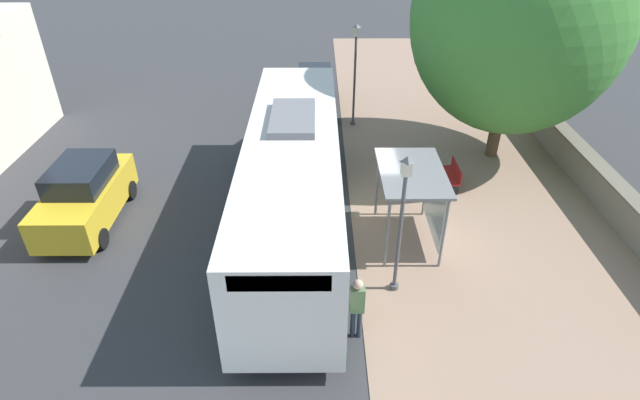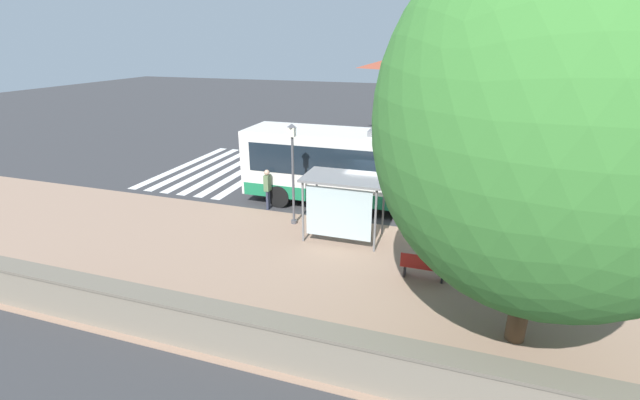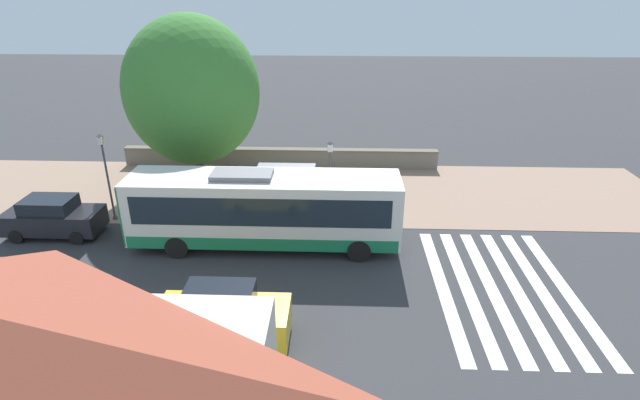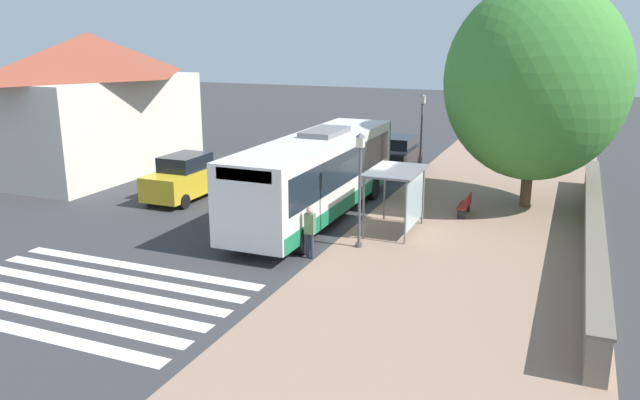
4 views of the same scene
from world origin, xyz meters
TOP-DOWN VIEW (x-y plane):
  - ground_plane at (0.00, 0.00)m, footprint 120.00×120.00m
  - sidewalk_plaza at (-4.50, 0.00)m, footprint 9.00×44.00m
  - crosswalk_stripes at (5.00, 10.26)m, footprint 9.00×5.25m
  - stone_wall at (-8.55, 0.00)m, footprint 0.60×20.00m
  - background_building at (16.20, -3.06)m, footprint 6.79×11.63m
  - bus at (1.84, 0.48)m, footprint 2.79×11.86m
  - bus_shelter at (-1.75, 1.09)m, footprint 1.87×2.94m
  - pedestrian at (0.20, 5.00)m, footprint 0.34×0.24m
  - bench at (-3.73, -2.04)m, footprint 0.40×1.43m
  - street_lamp_near at (-0.96, 3.34)m, footprint 0.28×0.28m
  - street_lamp_far at (-0.50, -7.47)m, footprint 0.28×0.28m
  - shade_tree at (-5.90, -4.48)m, footprint 7.51×7.51m
  - parked_car_behind_bus at (1.23, -9.53)m, footprint 1.95×4.33m
  - parked_car_far_lane at (8.48, 0.05)m, footprint 1.97×4.29m

SIDE VIEW (x-z plane):
  - ground_plane at x=0.00m, z-range 0.00..0.00m
  - crosswalk_stripes at x=5.00m, z-range 0.00..0.01m
  - sidewalk_plaza at x=-4.50m, z-range 0.00..0.02m
  - bench at x=-3.73m, z-range 0.03..0.91m
  - stone_wall at x=-8.55m, z-range 0.01..1.22m
  - parked_car_behind_bus at x=1.23m, z-range -0.02..1.84m
  - parked_car_far_lane at x=8.48m, z-range -0.03..1.99m
  - pedestrian at x=0.20m, z-range 0.17..1.96m
  - bus at x=1.84m, z-range 0.07..3.58m
  - bus_shelter at x=-1.75m, z-range 0.82..3.23m
  - street_lamp_near at x=-0.96m, z-range 0.39..4.45m
  - street_lamp_far at x=-0.50m, z-range 0.41..4.85m
  - background_building at x=16.20m, z-range 0.12..7.46m
  - shade_tree at x=-5.90m, z-range 0.62..10.14m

